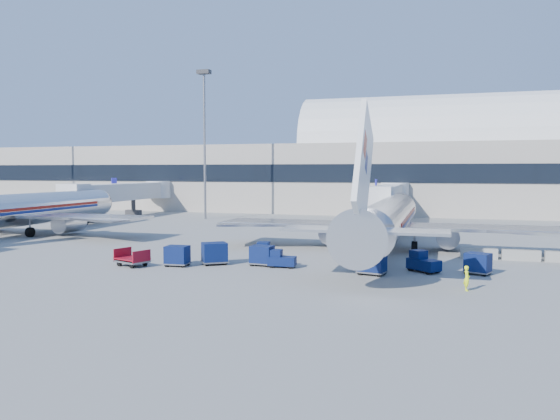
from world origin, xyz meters
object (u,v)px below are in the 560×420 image
(cart_solo_far, at_px, (478,263))
(ramp_worker, at_px, (467,278))
(tug_right, at_px, (423,262))
(tug_left, at_px, (264,251))
(cart_solo_near, at_px, (372,262))
(cart_train_a, at_px, (262,255))
(mast_west, at_px, (204,122))
(tug_lead, at_px, (281,259))
(airliner_mid, at_px, (17,210))
(airliner_main, at_px, (387,219))
(barrier_mid, at_px, (521,255))
(cart_open_red, at_px, (133,260))
(barrier_near, at_px, (479,253))
(cart_train_b, at_px, (214,253))
(jetbridge_mid, at_px, (126,192))
(cart_train_c, at_px, (177,255))
(jetbridge_near, at_px, (388,196))

(cart_solo_far, distance_m, ramp_worker, 5.97)
(tug_right, relative_size, tug_left, 1.11)
(cart_solo_near, bearing_deg, tug_left, 166.80)
(cart_train_a, relative_size, cart_solo_near, 0.85)
(mast_west, distance_m, tug_lead, 45.65)
(airliner_mid, xyz_separation_m, mast_west, (12.00, 25.49, 11.87))
(airliner_main, bearing_deg, tug_left, -141.29)
(barrier_mid, height_order, tug_right, tug_right)
(airliner_mid, bearing_deg, cart_train_a, -18.14)
(mast_west, distance_m, tug_left, 41.42)
(tug_right, relative_size, cart_open_red, 0.90)
(barrier_near, distance_m, barrier_mid, 3.30)
(airliner_main, xyz_separation_m, airliner_mid, (-42.00, 0.00, 0.00))
(airliner_main, height_order, airliner_mid, same)
(cart_open_red, height_order, ramp_worker, ramp_worker)
(cart_train_b, bearing_deg, ramp_worker, -47.97)
(jetbridge_mid, xyz_separation_m, cart_train_b, (32.02, -37.86, -2.99))
(jetbridge_mid, xyz_separation_m, cart_train_a, (35.82, -37.25, -3.09))
(barrier_near, height_order, cart_train_b, cart_train_b)
(tug_left, xyz_separation_m, cart_train_a, (0.91, -3.34, 0.17))
(jetbridge_mid, distance_m, tug_left, 48.78)
(barrier_mid, xyz_separation_m, cart_train_a, (-19.88, -8.44, 0.39))
(airliner_main, xyz_separation_m, barrier_near, (8.00, -2.51, -2.48))
(airliner_mid, relative_size, cart_train_a, 19.88)
(tug_lead, xyz_separation_m, tug_left, (-2.55, 3.66, 0.05))
(jetbridge_mid, relative_size, tug_right, 10.49)
(ramp_worker, bearing_deg, airliner_mid, 62.61)
(barrier_mid, xyz_separation_m, ramp_worker, (-4.81, -13.29, 0.34))
(mast_west, distance_m, cart_train_b, 43.31)
(cart_train_c, bearing_deg, tug_right, 6.43)
(cart_train_b, relative_size, cart_solo_far, 1.17)
(jetbridge_near, relative_size, cart_train_a, 14.68)
(cart_train_a, xyz_separation_m, cart_open_red, (-9.64, -3.15, -0.37))
(jetbridge_near, xyz_separation_m, cart_solo_near, (2.59, -38.55, -3.02))
(airliner_mid, height_order, jetbridge_near, airliner_mid)
(cart_train_c, bearing_deg, barrier_near, 21.95)
(cart_train_c, bearing_deg, tug_left, 42.48)
(cart_train_c, height_order, ramp_worker, cart_train_c)
(cart_solo_far, bearing_deg, tug_left, -164.79)
(tug_left, bearing_deg, barrier_near, -79.01)
(airliner_main, bearing_deg, ramp_worker, -67.66)
(tug_left, relative_size, cart_open_red, 0.81)
(airliner_mid, distance_m, ramp_worker, 51.05)
(tug_right, bearing_deg, ramp_worker, -24.15)
(airliner_mid, height_order, barrier_near, airliner_mid)
(barrier_mid, relative_size, cart_train_b, 1.20)
(jetbridge_mid, xyz_separation_m, tug_right, (48.05, -36.35, -3.21))
(jetbridge_near, relative_size, ramp_worker, 17.48)
(cart_train_a, xyz_separation_m, ramp_worker, (15.08, -4.85, -0.05))
(barrier_mid, relative_size, cart_train_a, 1.60)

